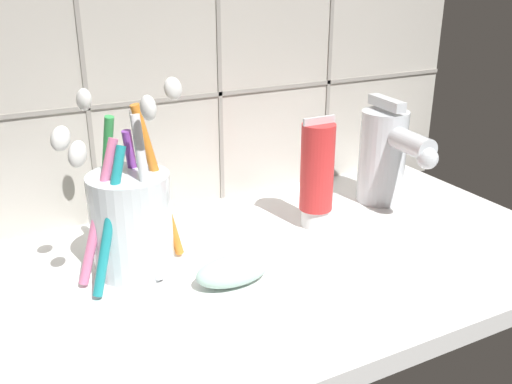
# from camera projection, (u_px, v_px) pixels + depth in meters

# --- Properties ---
(sink_counter) EXTENTS (0.63, 0.36, 0.02)m
(sink_counter) POSITION_uv_depth(u_px,v_px,m) (278.00, 266.00, 0.59)
(sink_counter) COLOR white
(sink_counter) RESTS_ON ground
(tile_wall_backsplash) EXTENTS (0.73, 0.02, 0.41)m
(tile_wall_backsplash) POSITION_uv_depth(u_px,v_px,m) (204.00, 52.00, 0.67)
(tile_wall_backsplash) COLOR #B7B2A8
(tile_wall_backsplash) RESTS_ON ground
(toothbrush_cup) EXTENTS (0.13, 0.12, 0.19)m
(toothbrush_cup) POSITION_uv_depth(u_px,v_px,m) (130.00, 216.00, 0.55)
(toothbrush_cup) COLOR silver
(toothbrush_cup) RESTS_ON sink_counter
(toothpaste_tube) EXTENTS (0.04, 0.04, 0.13)m
(toothpaste_tube) POSITION_uv_depth(u_px,v_px,m) (317.00, 174.00, 0.64)
(toothpaste_tube) COLOR white
(toothpaste_tube) RESTS_ON sink_counter
(sink_faucet) EXTENTS (0.06, 0.13, 0.13)m
(sink_faucet) POSITION_uv_depth(u_px,v_px,m) (386.00, 154.00, 0.70)
(sink_faucet) COLOR silver
(sink_faucet) RESTS_ON sink_counter
(soap_bar) EXTENTS (0.07, 0.04, 0.03)m
(soap_bar) POSITION_uv_depth(u_px,v_px,m) (233.00, 271.00, 0.54)
(soap_bar) COLOR silver
(soap_bar) RESTS_ON sink_counter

